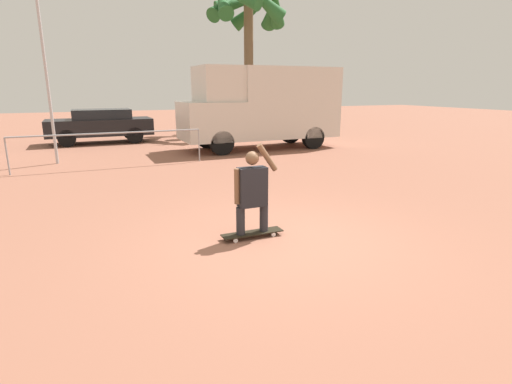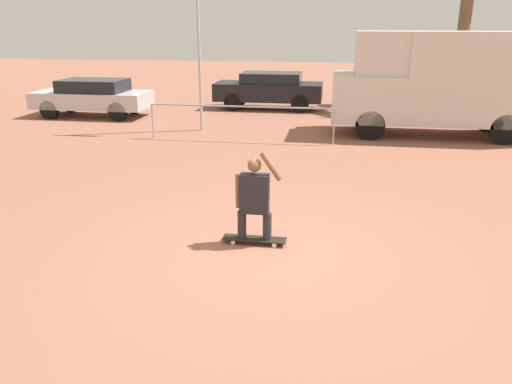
{
  "view_description": "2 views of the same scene",
  "coord_description": "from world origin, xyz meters",
  "px_view_note": "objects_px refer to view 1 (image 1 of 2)",
  "views": [
    {
      "loc": [
        -2.81,
        -5.3,
        2.38
      ],
      "look_at": [
        -0.14,
        0.77,
        0.64
      ],
      "focal_mm": 28.0,
      "sensor_mm": 36.0,
      "label": 1
    },
    {
      "loc": [
        0.81,
        -6.95,
        3.39
      ],
      "look_at": [
        -0.44,
        0.82,
        0.72
      ],
      "focal_mm": 35.0,
      "sensor_mm": 36.0,
      "label": 2
    }
  ],
  "objects_px": {
    "camper_van": "(263,105)",
    "flagpole": "(45,34)",
    "parked_car_black": "(100,125)",
    "palm_tree_near_van": "(248,9)",
    "skateboard": "(252,233)",
    "person_skateboarder": "(252,189)"
  },
  "relations": [
    {
      "from": "palm_tree_near_van",
      "to": "flagpole",
      "type": "bearing_deg",
      "value": -146.65
    },
    {
      "from": "palm_tree_near_van",
      "to": "camper_van",
      "type": "bearing_deg",
      "value": -107.2
    },
    {
      "from": "parked_car_black",
      "to": "palm_tree_near_van",
      "type": "distance_m",
      "value": 9.48
    },
    {
      "from": "palm_tree_near_van",
      "to": "flagpole",
      "type": "height_order",
      "value": "palm_tree_near_van"
    },
    {
      "from": "skateboard",
      "to": "palm_tree_near_van",
      "type": "relative_size",
      "value": 0.14
    },
    {
      "from": "skateboard",
      "to": "palm_tree_near_van",
      "type": "xyz_separation_m",
      "value": [
        6.08,
        14.66,
        6.18
      ]
    },
    {
      "from": "skateboard",
      "to": "camper_van",
      "type": "bearing_deg",
      "value": 64.33
    },
    {
      "from": "skateboard",
      "to": "parked_car_black",
      "type": "relative_size",
      "value": 0.23
    },
    {
      "from": "skateboard",
      "to": "parked_car_black",
      "type": "distance_m",
      "value": 13.47
    },
    {
      "from": "skateboard",
      "to": "camper_van",
      "type": "xyz_separation_m",
      "value": [
        4.34,
        9.02,
        1.65
      ]
    },
    {
      "from": "camper_van",
      "to": "flagpole",
      "type": "bearing_deg",
      "value": -176.9
    },
    {
      "from": "skateboard",
      "to": "person_skateboarder",
      "type": "relative_size",
      "value": 0.71
    },
    {
      "from": "person_skateboarder",
      "to": "palm_tree_near_van",
      "type": "bearing_deg",
      "value": 67.47
    },
    {
      "from": "palm_tree_near_van",
      "to": "flagpole",
      "type": "relative_size",
      "value": 1.11
    },
    {
      "from": "person_skateboarder",
      "to": "camper_van",
      "type": "distance_m",
      "value": 10.05
    },
    {
      "from": "parked_car_black",
      "to": "flagpole",
      "type": "distance_m",
      "value": 5.89
    },
    {
      "from": "person_skateboarder",
      "to": "skateboard",
      "type": "bearing_deg",
      "value": -0.0
    },
    {
      "from": "flagpole",
      "to": "person_skateboarder",
      "type": "bearing_deg",
      "value": -70.27
    },
    {
      "from": "camper_van",
      "to": "palm_tree_near_van",
      "type": "xyz_separation_m",
      "value": [
        1.74,
        5.64,
        4.53
      ]
    },
    {
      "from": "parked_car_black",
      "to": "palm_tree_near_van",
      "type": "bearing_deg",
      "value": 9.66
    },
    {
      "from": "camper_van",
      "to": "skateboard",
      "type": "bearing_deg",
      "value": -115.67
    },
    {
      "from": "parked_car_black",
      "to": "flagpole",
      "type": "relative_size",
      "value": 0.64
    }
  ]
}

